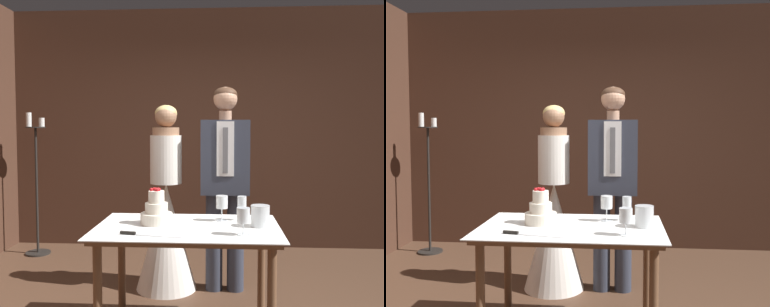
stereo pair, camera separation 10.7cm
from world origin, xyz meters
The scene contains 11 objects.
wall_back centered at (0.00, 2.45, 1.43)m, with size 5.01×0.12×2.87m, color #472B1E.
cake_table centered at (-0.08, 0.06, 0.68)m, with size 1.23×0.82×0.78m.
tiered_cake centered at (-0.30, 0.12, 0.87)m, with size 0.22×0.22×0.25m.
cake_knife centered at (-0.36, -0.20, 0.79)m, with size 0.39×0.09×0.02m.
wine_glass_near centered at (0.15, 0.25, 0.91)m, with size 0.08×0.08×0.18m.
wine_glass_middle centered at (0.28, -0.14, 0.90)m, with size 0.08×0.08×0.17m.
wine_glass_far centered at (0.30, 0.28, 0.91)m, with size 0.06×0.06×0.17m.
hurricane_candle centered at (0.41, 0.09, 0.85)m, with size 0.13×0.13×0.14m.
bride centered at (-0.34, 0.99, 0.60)m, with size 0.54×0.54×1.65m.
groom centered at (0.18, 0.98, 1.01)m, with size 0.42×0.25×1.80m.
candle_stand centered at (-1.95, 1.94, 0.74)m, with size 0.28×0.28×1.62m.
Camera 1 is at (0.14, -2.77, 1.44)m, focal length 40.00 mm.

